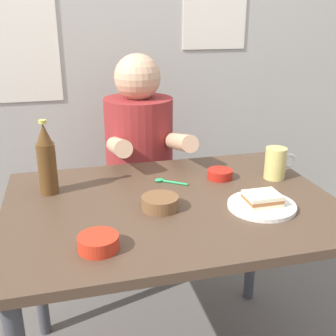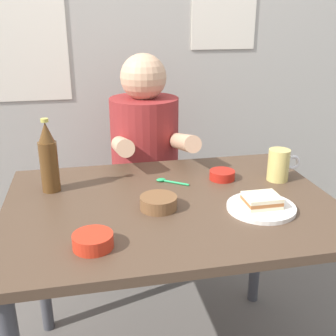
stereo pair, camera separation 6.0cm
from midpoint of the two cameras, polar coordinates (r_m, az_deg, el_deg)
name	(u,v)px [view 1 (the left image)]	position (r m, az deg, el deg)	size (l,w,h in m)	color
wall_back	(120,20)	(2.28, -7.48, 19.73)	(4.40, 0.09, 2.60)	#ADA89E
dining_table	(172,225)	(1.42, -0.71, -8.03)	(1.10, 0.80, 0.74)	#4C3828
stool	(141,219)	(2.11, -4.59, -7.17)	(0.34, 0.34, 0.45)	#4C4C51
person_seated	(140,142)	(1.94, -4.88, 3.66)	(0.33, 0.56, 0.72)	maroon
plate_orange	(262,206)	(1.36, 11.69, -5.17)	(0.22, 0.22, 0.01)	silver
sandwich	(262,199)	(1.35, 11.77, -4.21)	(0.11, 0.09, 0.04)	beige
beer_mug	(276,163)	(1.59, 13.79, 0.66)	(0.13, 0.08, 0.12)	#D1BC66
beer_bottle	(47,161)	(1.47, -17.69, 0.95)	(0.06, 0.06, 0.26)	#593819
condiment_bowl_brown	(160,202)	(1.32, -2.42, -4.79)	(0.12, 0.12, 0.04)	brown
sauce_bowl_chili	(98,242)	(1.12, -11.22, -10.10)	(0.11, 0.11, 0.04)	red
sambal_bowl_red	(220,174)	(1.57, 6.18, -0.79)	(0.10, 0.10, 0.03)	#B21E14
spoon	(166,181)	(1.53, -1.46, -1.82)	(0.11, 0.08, 0.01)	#26A559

